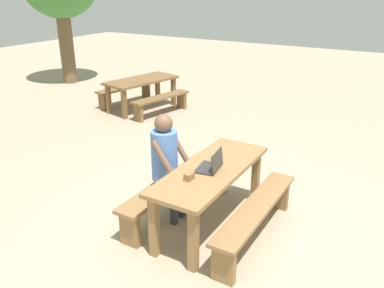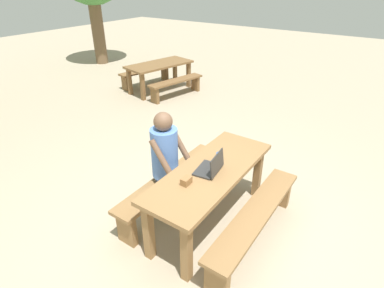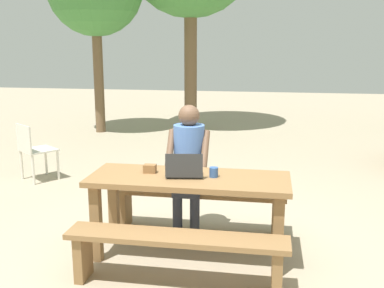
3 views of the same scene
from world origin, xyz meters
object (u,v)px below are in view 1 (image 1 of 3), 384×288
laptop (211,165)px  coffee_mug (218,157)px  picnic_table_front (211,178)px  picnic_table_mid (142,84)px  person_seated (167,159)px  small_pouch (189,176)px

laptop → coffee_mug: (0.26, 0.05, -0.01)m
picnic_table_front → picnic_table_mid: picnic_table_front is taller
laptop → picnic_table_front: bearing=-159.5°
coffee_mug → person_seated: bearing=121.7°
person_seated → small_pouch: bearing=-120.2°
laptop → coffee_mug: bearing=-178.3°
picnic_table_front → picnic_table_mid: (3.46, 3.66, -0.05)m
picnic_table_front → small_pouch: small_pouch is taller
person_seated → picnic_table_mid: person_seated is taller
coffee_mug → picnic_table_mid: 4.87m
laptop → picnic_table_mid: laptop is taller
small_pouch → picnic_table_front: bearing=-9.8°
small_pouch → person_seated: bearing=59.8°
small_pouch → coffee_mug: (0.61, -0.04, 0.01)m
small_pouch → coffee_mug: size_ratio=1.28×
small_pouch → person_seated: size_ratio=0.08×
laptop → small_pouch: bearing=-22.3°
coffee_mug → picnic_table_mid: coffee_mug is taller
picnic_table_front → person_seated: size_ratio=1.35×
person_seated → picnic_table_mid: 4.73m
picnic_table_mid → coffee_mug: bearing=-119.4°
picnic_table_front → small_pouch: size_ratio=15.92×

